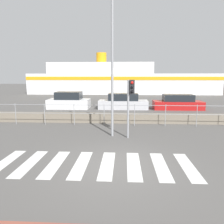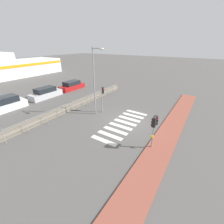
% 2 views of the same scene
% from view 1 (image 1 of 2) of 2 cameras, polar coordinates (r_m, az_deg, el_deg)
% --- Properties ---
extents(ground_plane, '(160.00, 160.00, 0.00)m').
position_cam_1_polar(ground_plane, '(7.64, 0.80, -13.65)').
color(ground_plane, '#565451').
extents(crosswalk, '(6.75, 2.40, 0.01)m').
position_cam_1_polar(crosswalk, '(7.70, -4.68, -13.47)').
color(crosswalk, silver).
rests_on(crosswalk, ground_plane).
extents(seawall, '(18.52, 0.55, 0.61)m').
position_cam_1_polar(seawall, '(14.20, 1.98, -1.58)').
color(seawall, slate).
rests_on(seawall, ground_plane).
extents(harbor_fence, '(16.70, 0.04, 1.32)m').
position_cam_1_polar(harbor_fence, '(13.24, 1.91, 0.07)').
color(harbor_fence, gray).
rests_on(harbor_fence, ground_plane).
extents(traffic_light_far, '(0.34, 0.32, 2.82)m').
position_cam_1_polar(traffic_light_far, '(10.43, 4.85, 4.26)').
color(traffic_light_far, gray).
rests_on(traffic_light_far, ground_plane).
extents(streetlamp, '(0.32, 1.35, 6.82)m').
position_cam_1_polar(streetlamp, '(10.55, -0.00, 15.86)').
color(streetlamp, gray).
rests_on(streetlamp, ground_plane).
extents(ferry_boat, '(31.90, 8.18, 7.11)m').
position_cam_1_polar(ferry_boat, '(39.64, 1.69, 8.24)').
color(ferry_boat, white).
rests_on(ferry_boat, ground_plane).
extents(parked_car_white, '(3.84, 1.89, 1.57)m').
position_cam_1_polar(parked_car_white, '(20.93, -11.18, 2.77)').
color(parked_car_white, silver).
rests_on(parked_car_white, ground_plane).
extents(parked_car_silver, '(4.51, 1.73, 1.44)m').
position_cam_1_polar(parked_car_silver, '(20.29, 2.92, 2.57)').
color(parked_car_silver, '#BCBCC1').
rests_on(parked_car_silver, ground_plane).
extents(parked_car_red, '(4.41, 1.77, 1.36)m').
position_cam_1_polar(parked_car_red, '(20.87, 16.79, 2.28)').
color(parked_car_red, '#B21919').
rests_on(parked_car_red, ground_plane).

